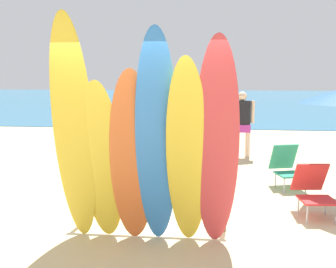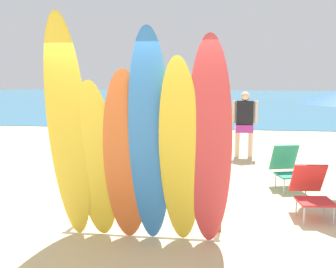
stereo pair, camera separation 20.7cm
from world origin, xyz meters
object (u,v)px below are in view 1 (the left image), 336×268
Objects in this scene: surfboard_yellow_0 at (74,132)px; beachgoer_strolling at (242,120)px; surfboard_rack at (151,195)px; beachgoer_photographing at (160,124)px; surfboard_blue_3 at (157,141)px; beachgoer_midbeach at (130,119)px; surfboard_orange_2 at (132,159)px; beach_chair_blue at (313,188)px; beach_chair_red at (287,165)px; beachgoer_near_rack at (162,122)px; surfboard_yellow_4 at (187,156)px; beachgoer_by_water at (205,110)px; surfboard_yellow_1 at (102,163)px; surfboard_red_5 at (217,147)px.

surfboard_yellow_0 reaches higher than beachgoer_strolling.
beachgoer_photographing is at bearing 95.09° from surfboard_rack.
beachgoer_photographing is at bearing 92.75° from surfboard_blue_3.
beachgoer_strolling is at bearing 94.36° from beachgoer_photographing.
surfboard_orange_2 is at bearing 178.78° from beachgoer_midbeach.
surfboard_rack is 2.52m from beach_chair_blue.
beach_chair_red is 1.48m from beach_chair_blue.
surfboard_rack is 5.25m from beachgoer_strolling.
beachgoer_near_rack is at bearing 85.49° from surfboard_yellow_0.
beachgoer_photographing is (-0.33, 3.75, 0.52)m from surfboard_rack.
surfboard_yellow_4 is at bearing -136.58° from beach_chair_red.
beachgoer_by_water is at bearing 91.04° from surfboard_yellow_4.
surfboard_yellow_1 is at bearing 170.46° from surfboard_orange_2.
surfboard_yellow_0 is at bearing -153.21° from beach_chair_red.
surfboard_yellow_4 is 1.44× the size of beachgoer_by_water.
surfboard_yellow_4 is (0.53, -0.60, 0.70)m from surfboard_rack.
beach_chair_blue is (3.26, 1.32, -1.01)m from surfboard_yellow_0.
surfboard_yellow_1 is 2.57× the size of beach_chair_red.
beachgoer_strolling is at bearing 80.71° from surfboard_yellow_4.
surfboard_rack is 1.33× the size of beachgoer_near_rack.
beachgoer_midbeach is (-1.56, 6.12, -0.43)m from surfboard_blue_3.
beachgoer_by_water reaches higher than surfboard_rack.
surfboard_red_5 is at bearing -172.63° from beachgoer_midbeach.
surfboard_orange_2 is at bearing 174.80° from surfboard_red_5.
surfboard_yellow_1 reaches higher than beachgoer_by_water.
beachgoer_by_water is at bearing 84.74° from surfboard_rack.
beach_chair_blue is at bearing -154.46° from beachgoer_midbeach.
surfboard_red_5 is 3.31× the size of beach_chair_blue.
surfboard_orange_2 is at bearing 4.24° from surfboard_yellow_0.
surfboard_yellow_4 is at bearing -149.47° from beach_chair_blue.
beach_chair_red is at bearing 42.36° from surfboard_yellow_0.
beachgoer_strolling is 2.84m from beach_chair_red.
beachgoer_photographing is at bearing 106.74° from surfboard_red_5.
surfboard_yellow_4 is 1.49× the size of beachgoer_near_rack.
beachgoer_by_water is at bearing 82.39° from surfboard_blue_3.
surfboard_yellow_1 is 1.09m from surfboard_yellow_4.
surfboard_yellow_1 reaches higher than beach_chair_blue.
surfboard_orange_2 is 1.39× the size of beachgoer_near_rack.
surfboard_rack is 1.06m from surfboard_yellow_4.
beachgoer_photographing is (-1.22, 4.38, -0.29)m from surfboard_red_5.
surfboard_yellow_1 is at bearing 165.80° from beachgoer_by_water.
beachgoer_by_water reaches higher than beach_chair_blue.
beach_chair_blue is (2.94, 1.25, -0.62)m from surfboard_yellow_1.
surfboard_blue_3 is (0.31, -0.06, 0.23)m from surfboard_orange_2.
surfboard_red_5 reaches higher than surfboard_rack.
beachgoer_midbeach is at bearing 122.77° from beach_chair_blue.
surfboard_red_5 is at bearing -2.44° from surfboard_yellow_1.
beachgoer_strolling is 3.13m from beachgoer_midbeach.
surfboard_blue_3 is at bearing 78.18° from beachgoer_strolling.
surfboard_red_5 is at bearing -11.20° from beachgoer_photographing.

